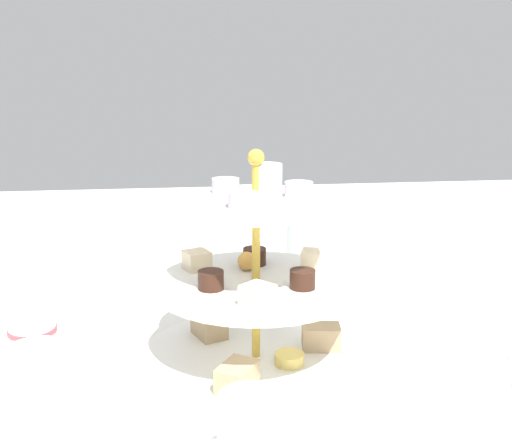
# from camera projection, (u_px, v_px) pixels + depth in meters

# --- Properties ---
(ground_plane) EXTENTS (2.40, 2.40, 0.00)m
(ground_plane) POSITION_uv_depth(u_px,v_px,m) (256.00, 363.00, 0.79)
(ground_plane) COLOR silver
(tiered_serving_stand) EXTENTS (0.30, 0.30, 0.27)m
(tiered_serving_stand) POSITION_uv_depth(u_px,v_px,m) (256.00, 300.00, 0.77)
(tiered_serving_stand) COLOR white
(tiered_serving_stand) RESTS_ON ground_plane
(water_glass_tall_right) EXTENTS (0.07, 0.07, 0.13)m
(water_glass_tall_right) POSITION_uv_depth(u_px,v_px,m) (306.00, 255.00, 1.01)
(water_glass_tall_right) COLOR silver
(water_glass_tall_right) RESTS_ON ground_plane
(water_glass_short_left) EXTENTS (0.06, 0.06, 0.08)m
(water_glass_short_left) POSITION_uv_depth(u_px,v_px,m) (39.00, 387.00, 0.64)
(water_glass_short_left) COLOR silver
(water_glass_short_left) RESTS_ON ground_plane
(teacup_with_saucer) EXTENTS (0.09, 0.09, 0.05)m
(teacup_with_saucer) POSITION_uv_depth(u_px,v_px,m) (34.00, 347.00, 0.78)
(teacup_with_saucer) COLOR white
(teacup_with_saucer) RESTS_ON ground_plane
(butter_knife_right) EXTENTS (0.13, 0.13, 0.00)m
(butter_knife_right) POSITION_uv_depth(u_px,v_px,m) (118.00, 299.00, 1.00)
(butter_knife_right) COLOR silver
(butter_knife_right) RESTS_ON ground_plane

